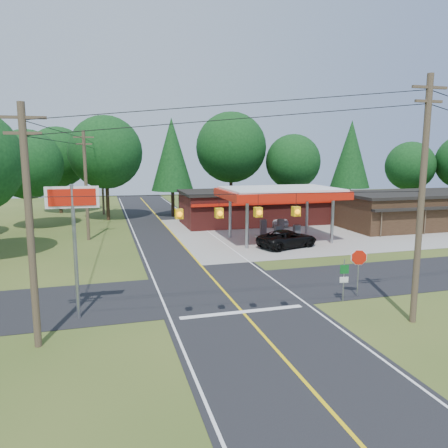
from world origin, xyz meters
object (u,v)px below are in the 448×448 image
object	(u,v)px
big_stop_sign	(73,220)
octagonal_stop_sign	(359,261)
sedan_car	(276,218)
gas_canopy	(280,194)
suv_car	(288,239)

from	to	relation	value
big_stop_sign	octagonal_stop_sign	bearing A→B (deg)	-3.28
sedan_car	octagonal_stop_sign	world-z (taller)	octagonal_stop_sign
gas_canopy	sedan_car	world-z (taller)	gas_canopy
big_stop_sign	octagonal_stop_sign	size ratio (longest dim) A/B	2.39
gas_canopy	octagonal_stop_sign	size ratio (longest dim) A/B	3.85
sedan_car	octagonal_stop_sign	xyz separation A→B (m)	(-5.00, -24.01, 1.31)
gas_canopy	big_stop_sign	xyz separation A→B (m)	(-17.00, -15.16, 0.61)
sedan_car	octagonal_stop_sign	bearing A→B (deg)	-95.06
gas_canopy	big_stop_sign	world-z (taller)	big_stop_sign
sedan_car	octagonal_stop_sign	distance (m)	24.56
suv_car	big_stop_sign	bearing A→B (deg)	109.41
octagonal_stop_sign	suv_car	bearing A→B (deg)	83.43
sedan_car	big_stop_sign	distance (m)	30.87
sedan_car	octagonal_stop_sign	size ratio (longest dim) A/B	1.63
big_stop_sign	sedan_car	bearing A→B (deg)	49.18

